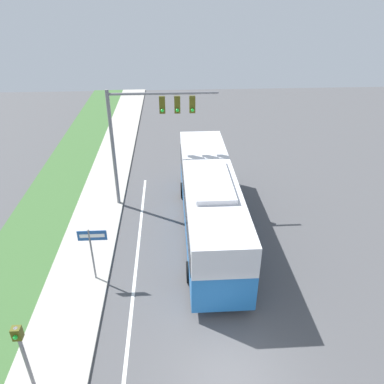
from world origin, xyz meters
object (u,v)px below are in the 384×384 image
(street_sign, at_px, (92,245))
(signal_gantry, at_px, (147,124))
(bus, at_px, (209,199))
(pedestrian_signal, at_px, (22,350))

(street_sign, bearing_deg, signal_gantry, 71.58)
(bus, relative_size, pedestrian_signal, 4.13)
(pedestrian_signal, height_order, street_sign, pedestrian_signal)
(bus, xyz_separation_m, pedestrian_signal, (-6.66, -8.81, -0.02))
(bus, height_order, signal_gantry, signal_gantry)
(bus, height_order, street_sign, bus)
(signal_gantry, bearing_deg, bus, -44.81)
(signal_gantry, distance_m, street_sign, 7.74)
(bus, distance_m, street_sign, 6.48)
(pedestrian_signal, bearing_deg, signal_gantry, 74.00)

